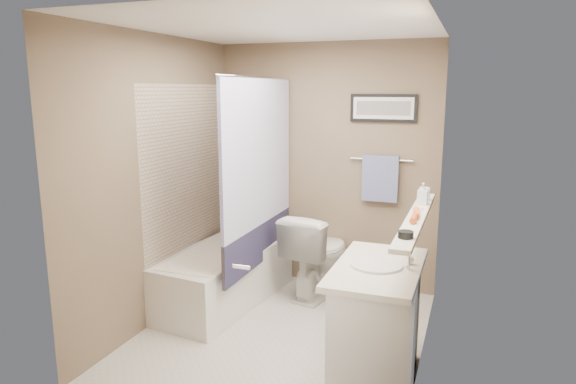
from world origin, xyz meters
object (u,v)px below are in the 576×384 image
(soap_bottle, at_px, (423,194))
(glass_jar, at_px, (424,194))
(hair_brush_front, at_px, (414,217))
(hair_brush_back, at_px, (417,213))
(toilet, at_px, (318,254))
(vanity, at_px, (377,329))
(candle_bowl_near, at_px, (406,235))
(bathtub, at_px, (223,276))

(soap_bottle, bearing_deg, glass_jar, 90.00)
(hair_brush_front, distance_m, soap_bottle, 0.52)
(hair_brush_front, xyz_separation_m, hair_brush_back, (0.00, 0.13, 0.00))
(toilet, height_order, hair_brush_back, hair_brush_back)
(vanity, distance_m, soap_bottle, 1.07)
(vanity, distance_m, candle_bowl_near, 0.80)
(toilet, relative_size, vanity, 0.90)
(bathtub, xyz_separation_m, glass_jar, (1.79, -0.06, 0.92))
(bathtub, relative_size, hair_brush_front, 6.82)
(hair_brush_front, height_order, hair_brush_back, same)
(toilet, bearing_deg, bathtub, 42.35)
(bathtub, height_order, glass_jar, glass_jar)
(hair_brush_front, xyz_separation_m, soap_bottle, (0.00, 0.52, 0.06))
(candle_bowl_near, relative_size, hair_brush_front, 0.41)
(soap_bottle, bearing_deg, bathtub, 173.66)
(vanity, relative_size, candle_bowl_near, 10.00)
(hair_brush_front, bearing_deg, vanity, -136.95)
(vanity, xyz_separation_m, hair_brush_back, (0.19, 0.31, 0.74))
(hair_brush_front, relative_size, glass_jar, 2.20)
(vanity, relative_size, hair_brush_back, 4.09)
(soap_bottle, bearing_deg, candle_bowl_near, -90.00)
(vanity, bearing_deg, hair_brush_front, 39.85)
(hair_brush_front, height_order, glass_jar, glass_jar)
(toilet, xyz_separation_m, vanity, (0.82, -1.36, -0.01))
(candle_bowl_near, bearing_deg, glass_jar, 90.00)
(vanity, bearing_deg, glass_jar, 74.24)
(candle_bowl_near, xyz_separation_m, glass_jar, (0.00, 1.08, 0.03))
(vanity, height_order, glass_jar, glass_jar)
(candle_bowl_near, distance_m, hair_brush_front, 0.42)
(bathtub, xyz_separation_m, hair_brush_front, (1.79, -0.71, 0.89))
(bathtub, height_order, toilet, toilet)
(vanity, distance_m, hair_brush_front, 0.78)
(glass_jar, xyz_separation_m, soap_bottle, (0.00, -0.14, 0.03))
(hair_brush_front, relative_size, hair_brush_back, 1.00)
(toilet, bearing_deg, hair_brush_back, 144.76)
(vanity, height_order, candle_bowl_near, candle_bowl_near)
(hair_brush_front, height_order, soap_bottle, soap_bottle)
(candle_bowl_near, height_order, soap_bottle, soap_bottle)
(bathtub, relative_size, soap_bottle, 9.42)
(hair_brush_front, distance_m, glass_jar, 0.66)
(hair_brush_back, xyz_separation_m, glass_jar, (0.00, 0.52, 0.03))
(toilet, distance_m, hair_brush_back, 1.63)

